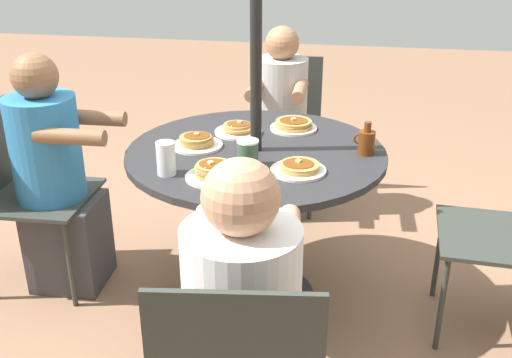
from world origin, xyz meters
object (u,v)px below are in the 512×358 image
at_px(diner_north, 243,338).
at_px(patio_chair_south, 283,120).
at_px(diner_south, 280,129).
at_px(drinking_glass_a, 166,158).
at_px(pancake_plate_d, 214,172).
at_px(coffee_cup, 248,153).
at_px(patio_chair_west, 21,184).
at_px(patio_table, 256,180).
at_px(diner_west, 56,184).
at_px(syrup_bottle, 366,142).
at_px(pancake_plate_e, 238,129).
at_px(pancake_plate_c, 299,168).
at_px(pancake_plate_b, 293,125).
at_px(pancake_plate_a, 197,142).

relative_size(diner_north, patio_chair_south, 1.24).
relative_size(diner_south, drinking_glass_a, 8.38).
bearing_deg(pancake_plate_d, coffee_cup, -127.73).
bearing_deg(patio_chair_west, patio_table, 90.00).
height_order(patio_chair_west, drinking_glass_a, patio_chair_west).
distance_m(diner_north, patio_chair_west, 1.52).
distance_m(diner_west, coffee_cup, 0.99).
bearing_deg(syrup_bottle, diner_south, -61.62).
bearing_deg(pancake_plate_e, coffee_cup, 107.47).
relative_size(patio_chair_west, pancake_plate_e, 4.02).
distance_m(pancake_plate_e, syrup_bottle, 0.60).
bearing_deg(diner_north, drinking_glass_a, 116.99).
xyz_separation_m(diner_west, pancake_plate_c, (-1.15, 0.17, 0.24)).
relative_size(pancake_plate_b, pancake_plate_d, 1.00).
bearing_deg(pancake_plate_d, patio_chair_south, -93.15).
bearing_deg(coffee_cup, pancake_plate_a, -33.85).
distance_m(patio_chair_west, drinking_glass_a, 0.91).
bearing_deg(patio_chair_west, diner_north, 52.25).
bearing_deg(pancake_plate_c, syrup_bottle, -136.37).
bearing_deg(pancake_plate_c, diner_west, -8.49).
height_order(diner_west, drinking_glass_a, diner_west).
xyz_separation_m(diner_south, pancake_plate_d, (0.08, 1.26, 0.26)).
xyz_separation_m(pancake_plate_c, pancake_plate_e, (0.33, -0.40, 0.00)).
distance_m(diner_north, pancake_plate_b, 1.25).
bearing_deg(diner_west, pancake_plate_e, 103.35).
distance_m(pancake_plate_a, pancake_plate_e, 0.25).
height_order(diner_north, pancake_plate_c, diner_north).
height_order(patio_table, coffee_cup, coffee_cup).
xyz_separation_m(diner_north, pancake_plate_e, (0.24, -1.12, 0.27)).
distance_m(diner_south, pancake_plate_d, 1.29).
bearing_deg(coffee_cup, pancake_plate_d, 52.27).
distance_m(patio_chair_south, drinking_glass_a, 1.49).
height_order(patio_table, pancake_plate_e, pancake_plate_e).
height_order(patio_chair_south, coffee_cup, patio_chair_south).
height_order(patio_table, diner_north, diner_north).
bearing_deg(pancake_plate_d, pancake_plate_c, -159.66).
height_order(diner_south, pancake_plate_d, diner_south).
xyz_separation_m(pancake_plate_a, drinking_glass_a, (0.04, 0.31, 0.05)).
bearing_deg(drinking_glass_a, patio_table, -132.86).
distance_m(diner_south, drinking_glass_a, 1.32).
height_order(patio_table, pancake_plate_a, pancake_plate_a).
height_order(pancake_plate_c, pancake_plate_e, pancake_plate_e).
distance_m(pancake_plate_c, drinking_glass_a, 0.52).
bearing_deg(patio_chair_west, pancake_plate_e, 101.08).
bearing_deg(diner_west, pancake_plate_b, 104.83).
relative_size(diner_north, pancake_plate_d, 4.99).
distance_m(pancake_plate_a, drinking_glass_a, 0.31).
bearing_deg(pancake_plate_b, pancake_plate_c, 99.30).
bearing_deg(pancake_plate_e, drinking_glass_a, 70.79).
distance_m(coffee_cup, drinking_glass_a, 0.33).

